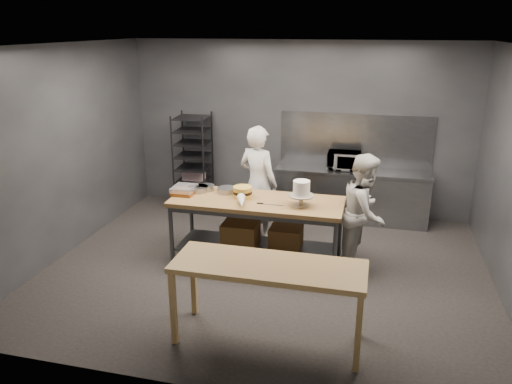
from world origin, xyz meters
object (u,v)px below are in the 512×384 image
chef_behind (258,183)px  layer_cake (243,192)px  speed_rack (193,163)px  microwave (344,161)px  frosted_cake_stand (301,191)px  chef_right (364,213)px  work_table (258,223)px  near_counter (269,272)px

chef_behind → layer_cake: size_ratio=6.77×
speed_rack → microwave: speed_rack is taller
frosted_cake_stand → chef_right: bearing=14.9°
chef_behind → chef_right: bearing=178.6°
work_table → microwave: bearing=61.8°
near_counter → chef_right: chef_right is taller
microwave → work_table: bearing=-118.2°
near_counter → layer_cake: bearing=112.8°
chef_behind → chef_right: (1.65, -0.67, -0.09)m
work_table → microwave: (1.03, 1.92, 0.48)m
speed_rack → chef_behind: chef_behind is taller
chef_behind → chef_right: 1.78m
microwave → layer_cake: microwave is taller
work_table → speed_rack: 2.50m
speed_rack → frosted_cake_stand: (2.28, -1.95, 0.28)m
frosted_cake_stand → layer_cake: (-0.85, 0.15, -0.14)m
speed_rack → microwave: 2.69m
speed_rack → microwave: size_ratio=3.23×
work_table → chef_behind: (-0.19, 0.79, 0.33)m
work_table → near_counter: work_table is taller
work_table → frosted_cake_stand: frosted_cake_stand is taller
work_table → near_counter: size_ratio=1.20×
chef_behind → microwave: (1.22, 1.14, 0.15)m
work_table → layer_cake: layer_cake is taller
chef_right → work_table: bearing=106.0°
chef_behind → layer_cake: bearing=107.6°
speed_rack → chef_right: bearing=-29.1°
speed_rack → frosted_cake_stand: size_ratio=4.94×
chef_behind → work_table: bearing=124.4°
chef_right → frosted_cake_stand: 0.92m
near_counter → microwave: bearing=82.9°
near_counter → chef_behind: bearing=106.0°
speed_rack → work_table: bearing=-48.1°
chef_behind → near_counter: bearing=126.7°
speed_rack → chef_behind: 1.81m
work_table → chef_behind: size_ratio=1.33×
microwave → chef_right: bearing=-76.8°
work_table → chef_right: chef_right is taller
speed_rack → microwave: (2.69, 0.08, 0.19)m
speed_rack → chef_behind: bearing=-35.8°
near_counter → layer_cake: (-0.79, 1.89, 0.19)m
chef_behind → microwave: size_ratio=3.34×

